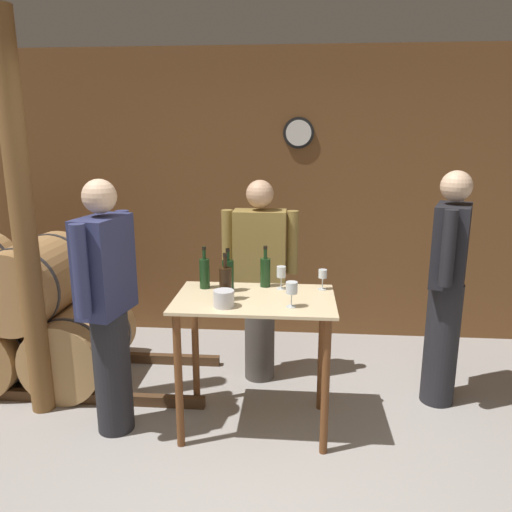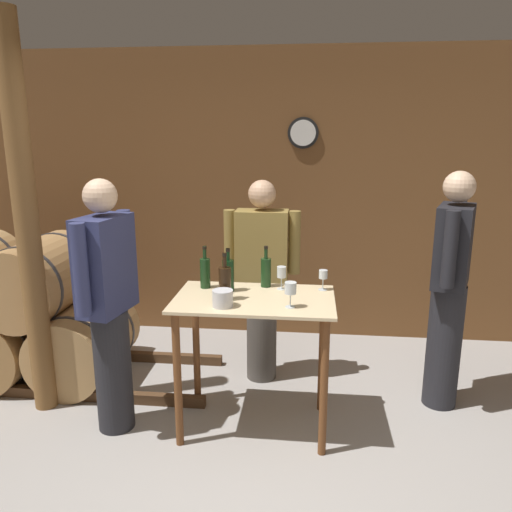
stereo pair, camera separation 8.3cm
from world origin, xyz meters
name	(u,v)px [view 2 (the right image)]	position (x,y,z in m)	size (l,w,h in m)	color
back_wall	(284,197)	(0.00, 2.52, 1.35)	(8.40, 0.08, 2.70)	brown
barrel_rack	(7,316)	(-2.17, 1.37, 0.51)	(3.39, 0.85, 1.16)	#4C331E
tasting_table	(254,326)	(-0.09, 0.83, 0.72)	(1.02, 0.64, 0.92)	beige
wooden_post	(27,224)	(-1.64, 0.93, 1.35)	(0.16, 0.16, 2.70)	brown
wine_bottle_far_left	(205,272)	(-0.44, 1.01, 1.03)	(0.07, 0.07, 0.29)	#193819
wine_bottle_left	(228,275)	(-0.28, 0.95, 1.03)	(0.08, 0.08, 0.29)	black
wine_bottle_center	(225,282)	(-0.27, 0.77, 1.04)	(0.08, 0.08, 0.30)	black
wine_bottle_right	(266,271)	(-0.04, 1.08, 1.03)	(0.07, 0.07, 0.28)	#193819
wine_glass_near_left	(282,273)	(0.07, 1.03, 1.04)	(0.06, 0.06, 0.16)	silver
wine_glass_near_center	(291,289)	(0.15, 0.68, 1.04)	(0.07, 0.07, 0.16)	silver
wine_glass_near_right	(323,276)	(0.35, 1.04, 1.02)	(0.06, 0.06, 0.14)	silver
ice_bucket	(223,298)	(-0.26, 0.65, 0.97)	(0.13, 0.13, 0.10)	silver
person_host	(450,287)	(1.23, 1.27, 0.90)	(0.34, 0.56, 1.70)	#232328
person_visitor_with_scarf	(262,278)	(-0.11, 1.54, 0.85)	(0.59, 0.24, 1.61)	#4C4742
person_visitor_bearded	(108,303)	(-1.02, 0.72, 0.89)	(0.29, 0.58, 1.68)	#232328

